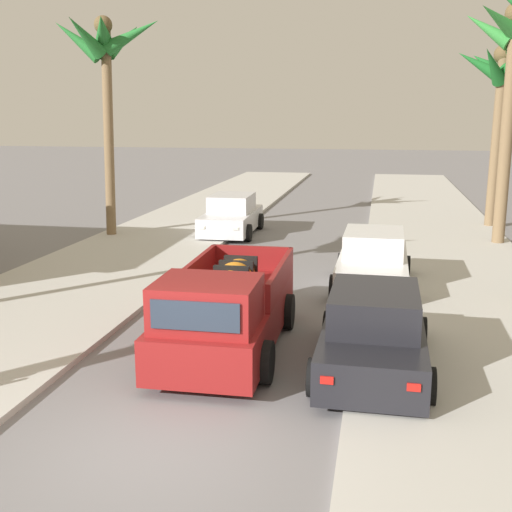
{
  "coord_description": "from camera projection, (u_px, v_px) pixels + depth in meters",
  "views": [
    {
      "loc": [
        2.91,
        -7.59,
        4.52
      ],
      "look_at": [
        0.03,
        7.04,
        1.2
      ],
      "focal_mm": 44.46,
      "sensor_mm": 36.0,
      "label": 1
    }
  ],
  "objects": [
    {
      "name": "sidewalk_left",
      "position": [
        137.0,
        251.0,
        21.23
      ],
      "size": [
        5.06,
        60.0,
        0.12
      ],
      "primitive_type": "cube",
      "color": "beige",
      "rests_on": "ground"
    },
    {
      "name": "ground_plane",
      "position": [
        156.0,
        448.0,
        8.8
      ],
      "size": [
        160.0,
        160.0,
        0.0
      ],
      "primitive_type": "plane",
      "color": "slate"
    },
    {
      "name": "curb_right",
      "position": [
        409.0,
        263.0,
        19.55
      ],
      "size": [
        0.16,
        60.0,
        0.1
      ],
      "primitive_type": "cube",
      "color": "silver",
      "rests_on": "ground"
    },
    {
      "name": "car_left_near",
      "position": [
        373.0,
        262.0,
        16.82
      ],
      "size": [
        2.07,
        4.28,
        1.54
      ],
      "color": "silver",
      "rests_on": "ground"
    },
    {
      "name": "car_left_mid",
      "position": [
        232.0,
        216.0,
        24.48
      ],
      "size": [
        2.09,
        4.29,
        1.54
      ],
      "color": "silver",
      "rests_on": "ground"
    },
    {
      "name": "pickup_truck",
      "position": [
        226.0,
        311.0,
        12.24
      ],
      "size": [
        2.27,
        5.23,
        1.8
      ],
      "color": "maroon",
      "rests_on": "ground"
    },
    {
      "name": "palm_tree_right_fore",
      "position": [
        502.0,
        81.0,
        24.55
      ],
      "size": [
        3.57,
        3.83,
        7.18
      ],
      "color": "brown",
      "rests_on": "ground"
    },
    {
      "name": "palm_tree_left_back",
      "position": [
        106.0,
        57.0,
        22.78
      ],
      "size": [
        4.1,
        3.42,
        8.03
      ],
      "color": "brown",
      "rests_on": "ground"
    },
    {
      "name": "car_right_near",
      "position": [
        373.0,
        333.0,
        11.33
      ],
      "size": [
        2.05,
        4.27,
        1.54
      ],
      "color": "black",
      "rests_on": "ground"
    },
    {
      "name": "sidewalk_right",
      "position": [
        447.0,
        265.0,
        19.34
      ],
      "size": [
        5.06,
        60.0,
        0.12
      ],
      "primitive_type": "cube",
      "color": "beige",
      "rests_on": "ground"
    },
    {
      "name": "curb_left",
      "position": [
        169.0,
        253.0,
        21.02
      ],
      "size": [
        0.16,
        60.0,
        0.1
      ],
      "primitive_type": "cube",
      "color": "silver",
      "rests_on": "ground"
    }
  ]
}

